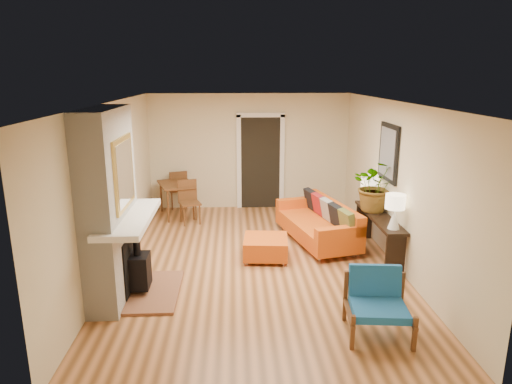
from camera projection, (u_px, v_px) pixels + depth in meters
room_shell at (279, 159)px, 9.79m from camera, size 6.50×6.50×6.50m
fireplace at (112, 210)px, 6.15m from camera, size 1.09×1.68×2.60m
sofa at (320, 223)px, 8.41m from camera, size 1.35×2.19×0.80m
ottoman at (266, 246)px, 7.64m from camera, size 0.78×0.78×0.37m
blue_chair at (377, 299)px, 5.44m from camera, size 0.80×0.79×0.77m
dining_table at (180, 189)px, 9.89m from camera, size 1.06×1.68×0.89m
console_table at (379, 224)px, 7.66m from camera, size 0.34×1.85×0.72m
lamp_near at (395, 207)px, 6.88m from camera, size 0.30×0.30×0.54m
lamp_far at (369, 186)px, 8.19m from camera, size 0.30×0.30×0.54m
houseplant at (376, 185)px, 7.76m from camera, size 0.86×0.75×0.90m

